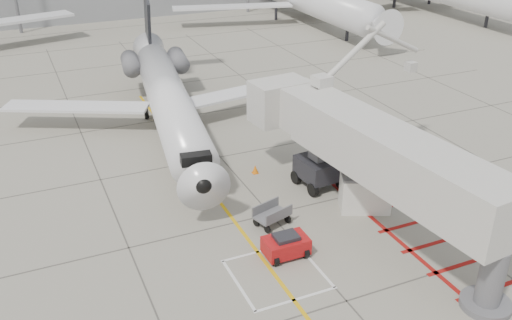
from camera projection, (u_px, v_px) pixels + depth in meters
name	position (u px, v px, depth m)	size (l,w,h in m)	color
ground_plane	(304.00, 253.00, 28.71)	(260.00, 260.00, 0.00)	gray
regional_jet	(172.00, 89.00, 38.67)	(24.53, 30.93, 8.11)	silver
jet_bridge	(392.00, 169.00, 28.54)	(9.15, 19.33, 7.73)	beige
pushback_tug	(286.00, 245.00, 28.24)	(2.20, 1.37, 1.28)	#AF1013
baggage_cart	(272.00, 215.00, 30.81)	(1.90, 1.20, 1.20)	#5B5C61
ground_power_unit	(365.00, 192.00, 32.07)	(2.75, 1.60, 2.17)	silver
cone_nose	(223.00, 190.00, 33.94)	(0.36, 0.36, 0.50)	#E43D0C
cone_side	(255.00, 169.00, 36.33)	(0.40, 0.40, 0.56)	orange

